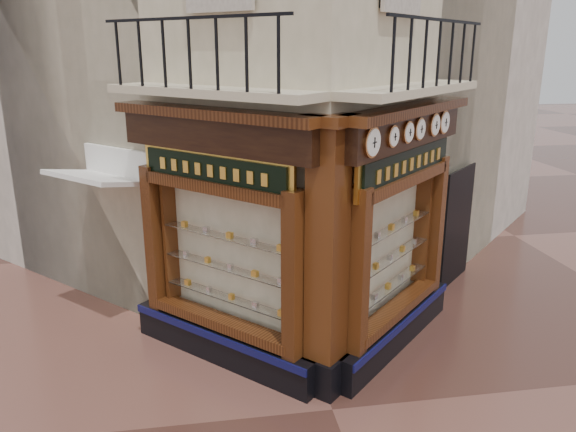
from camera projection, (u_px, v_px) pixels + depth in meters
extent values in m
plane|color=#452720|center=(332.00, 410.00, 7.73)|extent=(80.00, 80.00, 0.00)
cube|color=beige|center=(159.00, 18.00, 13.93)|extent=(11.31, 11.31, 11.00)
cube|color=beige|center=(352.00, 19.00, 14.69)|extent=(11.31, 11.31, 11.00)
cube|color=black|center=(222.00, 344.00, 8.89)|extent=(2.72, 2.72, 0.55)
cube|color=#0C0E40|center=(213.00, 337.00, 8.68)|extent=(2.50, 2.50, 0.12)
cube|color=#321609|center=(294.00, 277.00, 7.67)|extent=(0.37, 0.37, 2.45)
cube|color=#321609|center=(155.00, 238.00, 9.24)|extent=(0.37, 0.37, 2.45)
cube|color=#FFECC1|center=(233.00, 251.00, 8.72)|extent=(1.80, 1.80, 2.10)
cube|color=black|center=(215.00, 135.00, 7.95)|extent=(2.69, 2.69, 0.50)
cube|color=#321609|center=(210.00, 113.00, 7.80)|extent=(2.86, 2.86, 0.14)
cube|color=black|center=(395.00, 330.00, 9.32)|extent=(2.72, 2.72, 0.55)
cube|color=#0C0E40|center=(406.00, 322.00, 9.16)|extent=(2.50, 2.50, 0.12)
cube|color=#321609|center=(357.00, 273.00, 7.81)|extent=(0.37, 0.37, 2.45)
cube|color=#321609|center=(434.00, 224.00, 9.98)|extent=(0.37, 0.37, 2.45)
cube|color=#FFECC1|center=(381.00, 243.00, 9.09)|extent=(1.80, 1.80, 2.10)
cube|color=black|center=(406.00, 130.00, 8.38)|extent=(2.69, 2.69, 0.50)
cube|color=#321609|center=(412.00, 110.00, 8.25)|extent=(2.86, 2.86, 0.14)
cube|color=black|center=(325.00, 372.00, 8.12)|extent=(0.78, 0.78, 0.55)
cube|color=#321609|center=(327.00, 247.00, 7.57)|extent=(0.64, 0.64, 3.50)
cube|color=#321609|center=(330.00, 120.00, 7.08)|extent=(0.85, 0.85, 0.14)
cube|color=beige|center=(209.00, 92.00, 7.70)|extent=(2.97, 2.97, 0.12)
cube|color=black|center=(188.00, 18.00, 7.18)|extent=(2.36, 2.36, 0.04)
cube|color=beige|center=(414.00, 90.00, 8.16)|extent=(2.97, 2.97, 0.12)
cube|color=black|center=(441.00, 20.00, 7.70)|extent=(2.36, 2.36, 0.04)
cylinder|color=#B7753D|center=(372.00, 142.00, 7.20)|extent=(0.33, 0.33, 0.41)
cylinder|color=white|center=(374.00, 142.00, 7.18)|extent=(0.26, 0.26, 0.35)
cube|color=black|center=(375.00, 143.00, 7.17)|extent=(0.02, 0.02, 0.14)
cube|color=black|center=(375.00, 143.00, 7.17)|extent=(0.08, 0.08, 0.01)
cylinder|color=#B7753D|center=(392.00, 136.00, 7.67)|extent=(0.25, 0.25, 0.31)
cylinder|color=white|center=(394.00, 137.00, 7.65)|extent=(0.20, 0.20, 0.27)
cube|color=black|center=(395.00, 137.00, 7.64)|extent=(0.02, 0.02, 0.10)
cube|color=black|center=(395.00, 137.00, 7.64)|extent=(0.06, 0.06, 0.01)
cylinder|color=#B7753D|center=(408.00, 132.00, 8.05)|extent=(0.26, 0.26, 0.32)
cylinder|color=white|center=(410.00, 132.00, 8.03)|extent=(0.21, 0.21, 0.28)
cube|color=black|center=(411.00, 133.00, 8.03)|extent=(0.02, 0.02, 0.11)
cube|color=black|center=(411.00, 133.00, 8.03)|extent=(0.07, 0.07, 0.01)
cylinder|color=#B7753D|center=(419.00, 129.00, 8.37)|extent=(0.28, 0.28, 0.34)
cylinder|color=white|center=(421.00, 129.00, 8.35)|extent=(0.22, 0.22, 0.30)
cube|color=black|center=(422.00, 129.00, 8.35)|extent=(0.02, 0.02, 0.11)
cube|color=black|center=(422.00, 129.00, 8.35)|extent=(0.07, 0.07, 0.01)
cylinder|color=#B7753D|center=(434.00, 125.00, 8.82)|extent=(0.29, 0.29, 0.37)
cylinder|color=white|center=(436.00, 125.00, 8.81)|extent=(0.24, 0.24, 0.32)
cube|color=black|center=(437.00, 125.00, 8.80)|extent=(0.02, 0.02, 0.12)
cube|color=black|center=(437.00, 125.00, 8.80)|extent=(0.07, 0.07, 0.01)
cylinder|color=#B7753D|center=(444.00, 122.00, 9.14)|extent=(0.31, 0.31, 0.39)
cylinder|color=white|center=(445.00, 122.00, 9.12)|extent=(0.25, 0.25, 0.33)
cube|color=black|center=(446.00, 122.00, 9.12)|extent=(0.02, 0.02, 0.13)
cube|color=black|center=(446.00, 122.00, 9.12)|extent=(0.08, 0.08, 0.01)
cube|color=#EEB946|center=(214.00, 170.00, 8.06)|extent=(2.06, 2.06, 0.55)
cube|color=black|center=(212.00, 170.00, 8.03)|extent=(1.92, 1.92, 0.41)
cube|color=#EEB946|center=(406.00, 164.00, 8.50)|extent=(2.25, 2.25, 0.60)
cube|color=black|center=(409.00, 164.00, 8.48)|extent=(2.10, 2.10, 0.45)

